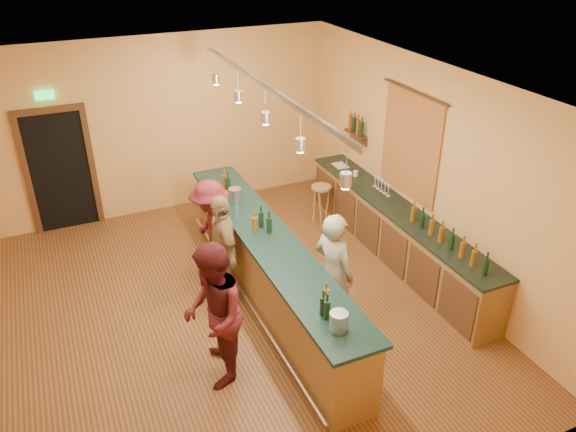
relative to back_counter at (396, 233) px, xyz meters
name	(u,v)px	position (x,y,z in m)	size (l,w,h in m)	color
floor	(222,312)	(-2.97, -0.18, -0.49)	(7.00, 7.00, 0.00)	#5C301A
ceiling	(206,88)	(-2.97, -0.18, 2.71)	(6.50, 7.00, 0.02)	silver
wall_back	(156,128)	(-2.97, 3.32, 1.11)	(6.50, 0.02, 3.20)	#DA9C51
wall_front	(352,405)	(-2.97, -3.68, 1.11)	(6.50, 0.02, 3.20)	#DA9C51
wall_right	(425,170)	(0.28, -0.18, 1.11)	(0.02, 7.00, 3.20)	#DA9C51
doorway	(60,168)	(-4.67, 3.30, 0.64)	(1.15, 0.09, 2.48)	black
tapestry	(410,145)	(0.26, 0.22, 1.36)	(0.03, 1.40, 1.60)	maroon
bottle_shelf	(356,127)	(0.20, 1.72, 1.18)	(0.17, 0.55, 0.54)	#4B2B16
back_counter	(396,233)	(0.00, 0.00, 0.00)	(0.60, 4.55, 1.27)	brown
tasting_bar	(269,264)	(-2.25, -0.18, 0.12)	(0.73, 5.10, 1.38)	brown
pendant_track	(265,99)	(-2.25, -0.18, 2.50)	(0.11, 4.60, 0.50)	silver
bartender	(333,273)	(-1.70, -1.06, 0.37)	(0.62, 0.41, 1.71)	gray
customer_a	(213,316)	(-3.40, -1.34, 0.42)	(0.88, 0.69, 1.82)	#59191E
customer_b	(223,248)	(-2.80, 0.16, 0.33)	(0.96, 0.40, 1.64)	#997A51
customer_c	(212,232)	(-2.80, 0.68, 0.32)	(1.05, 0.60, 1.62)	#59191E
bar_stool	(321,194)	(-0.52, 1.58, 0.10)	(0.35, 0.35, 0.73)	#A7764B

